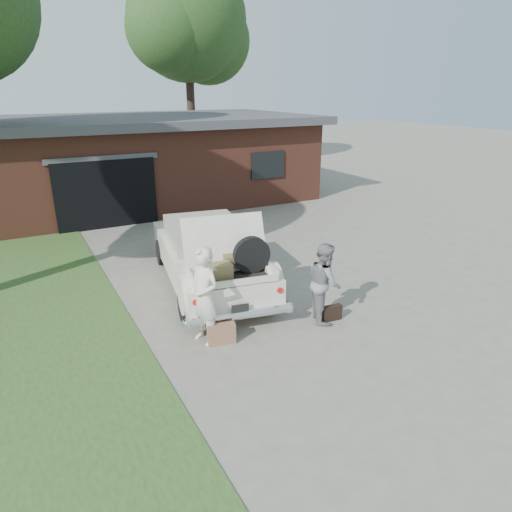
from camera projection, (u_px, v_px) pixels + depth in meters
name	position (u px, v px, depth m)	size (l,w,h in m)	color
ground	(270.00, 316.00, 9.20)	(90.00, 90.00, 0.00)	gray
house	(150.00, 158.00, 18.53)	(12.80, 7.80, 3.30)	brown
tree_right	(189.00, 27.00, 23.68)	(7.08, 6.16, 10.73)	#38281E
sedan	(209.00, 255.00, 10.46)	(2.74, 5.27, 2.01)	white
woman_left	(204.00, 296.00, 8.00)	(0.65, 0.43, 1.79)	silver
woman_right	(324.00, 282.00, 8.84)	(0.77, 0.60, 1.58)	gray
suitcase_left	(221.00, 334.00, 8.15)	(0.50, 0.16, 0.39)	#94654B
suitcase_right	(332.00, 313.00, 9.00)	(0.40, 0.13, 0.31)	black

